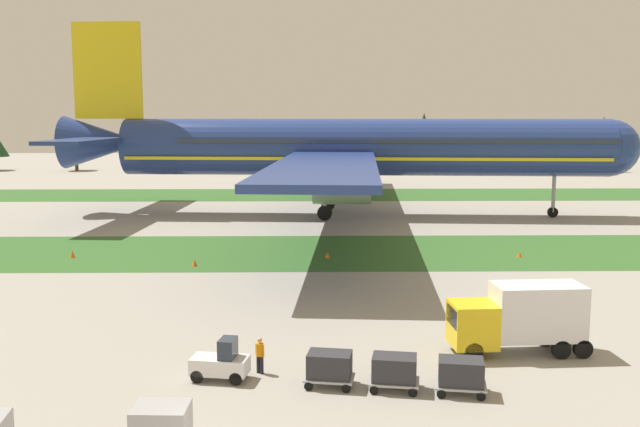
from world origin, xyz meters
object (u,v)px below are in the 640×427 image
object	(u,v)px
cargo_dolly_second	(394,370)
taxiway_marker_2	(519,254)
cargo_dolly_third	(461,373)
taxiway_marker_1	(72,254)
taxiway_marker_0	(327,255)
catering_truck	(520,316)
baggage_tug	(221,363)
taxiway_marker_3	(194,263)
airliner	(345,147)
ground_crew_marshaller	(260,354)
cargo_dolly_lead	(330,366)

from	to	relation	value
cargo_dolly_second	taxiway_marker_2	distance (m)	32.64
cargo_dolly_second	cargo_dolly_third	distance (m)	2.90
taxiway_marker_1	taxiway_marker_0	bearing A→B (deg)	-1.10
catering_truck	taxiway_marker_2	xyz separation A→B (m)	(7.29, 24.57, -1.73)
baggage_tug	taxiway_marker_2	world-z (taller)	baggage_tug
taxiway_marker_3	catering_truck	bearing A→B (deg)	-46.92
airliner	ground_crew_marshaller	distance (m)	53.44
ground_crew_marshaller	taxiway_marker_2	world-z (taller)	ground_crew_marshaller
taxiway_marker_2	taxiway_marker_3	size ratio (longest dim) A/B	0.84
baggage_tug	cargo_dolly_third	xyz separation A→B (m)	(10.67, -1.82, 0.10)
taxiway_marker_3	taxiway_marker_0	bearing A→B (deg)	16.42
taxiway_marker_0	taxiway_marker_3	world-z (taller)	taxiway_marker_3
cargo_dolly_third	taxiway_marker_3	world-z (taller)	cargo_dolly_third
taxiway_marker_2	taxiway_marker_3	bearing A→B (deg)	-173.14
catering_truck	taxiway_marker_3	size ratio (longest dim) A/B	13.14
airliner	taxiway_marker_1	bearing A→B (deg)	-40.10
ground_crew_marshaller	taxiway_marker_2	bearing A→B (deg)	95.39
ground_crew_marshaller	taxiway_marker_3	size ratio (longest dim) A/B	3.23
cargo_dolly_third	taxiway_marker_1	bearing A→B (deg)	51.25
baggage_tug	cargo_dolly_lead	xyz separation A→B (m)	(4.95, -0.84, 0.10)
cargo_dolly_lead	cargo_dolly_third	size ratio (longest dim) A/B	1.00
cargo_dolly_second	taxiway_marker_0	xyz separation A→B (m)	(-2.20, 29.25, -0.67)
cargo_dolly_second	cargo_dolly_third	xyz separation A→B (m)	(2.86, -0.49, 0.00)
baggage_tug	taxiway_marker_1	size ratio (longest dim) A/B	4.33
airliner	ground_crew_marshaller	size ratio (longest dim) A/B	48.19
cargo_dolly_third	taxiway_marker_3	bearing A→B (deg)	40.45
baggage_tug	taxiway_marker_2	size ratio (longest dim) A/B	6.12
cargo_dolly_lead	ground_crew_marshaller	world-z (taller)	ground_crew_marshaller
taxiway_marker_0	cargo_dolly_third	bearing A→B (deg)	-80.36
cargo_dolly_lead	taxiway_marker_3	world-z (taller)	cargo_dolly_lead
airliner	catering_truck	bearing A→B (deg)	11.61
cargo_dolly_lead	taxiway_marker_0	distance (m)	28.78
taxiway_marker_2	taxiway_marker_0	bearing A→B (deg)	-179.64
airliner	catering_truck	world-z (taller)	airliner
airliner	ground_crew_marshaller	world-z (taller)	airliner
catering_truck	ground_crew_marshaller	size ratio (longest dim) A/B	4.07
taxiway_marker_3	ground_crew_marshaller	bearing A→B (deg)	-74.00
cargo_dolly_second	catering_truck	world-z (taller)	catering_truck
cargo_dolly_lead	taxiway_marker_3	xyz separation A→B (m)	(-10.10, 25.59, -0.65)
airliner	cargo_dolly_third	world-z (taller)	airliner
baggage_tug	taxiway_marker_2	distance (m)	35.67
cargo_dolly_lead	taxiway_marker_3	distance (m)	27.52
cargo_dolly_second	cargo_dolly_lead	bearing A→B (deg)	90.00
taxiway_marker_2	taxiway_marker_3	distance (m)	27.40
cargo_dolly_third	taxiway_marker_3	distance (m)	30.93
cargo_dolly_third	taxiway_marker_2	size ratio (longest dim) A/B	5.32
ground_crew_marshaller	taxiway_marker_0	bearing A→B (deg)	123.96
ground_crew_marshaller	taxiway_marker_0	distance (m)	27.42
airliner	taxiway_marker_1	xyz separation A→B (m)	(-24.50, -24.97, -7.89)
airliner	catering_truck	distance (m)	50.65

